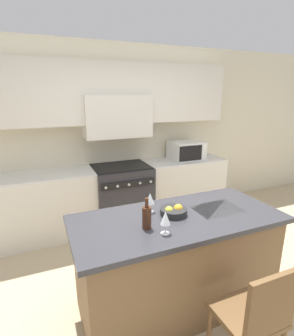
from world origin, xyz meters
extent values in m
plane|color=tan|center=(0.00, 0.00, 0.00)|extent=(10.00, 10.00, 0.00)
cube|color=beige|center=(0.00, 2.20, 1.35)|extent=(10.00, 0.06, 2.70)
cube|color=silver|center=(0.00, 2.00, 1.98)|extent=(3.49, 0.34, 0.85)
cube|color=silver|center=(0.00, 1.97, 1.65)|extent=(0.97, 0.40, 0.60)
cube|color=silver|center=(-1.08, 1.86, 0.45)|extent=(1.32, 0.62, 0.90)
cube|color=silver|center=(-1.08, 1.86, 0.91)|extent=(1.32, 0.62, 0.03)
cube|color=silver|center=(1.08, 1.86, 0.45)|extent=(1.32, 0.62, 0.90)
cube|color=silver|center=(1.08, 1.86, 0.91)|extent=(1.32, 0.62, 0.03)
cube|color=#2D2D33|center=(0.00, 1.84, 0.46)|extent=(0.84, 0.66, 0.92)
cube|color=black|center=(0.00, 1.84, 0.93)|extent=(0.81, 0.61, 0.01)
cube|color=black|center=(0.00, 1.49, 0.76)|extent=(0.77, 0.02, 0.09)
cylinder|color=silver|center=(-0.33, 1.48, 0.76)|extent=(0.04, 0.02, 0.04)
cylinder|color=silver|center=(-0.16, 1.48, 0.76)|extent=(0.04, 0.02, 0.04)
cylinder|color=silver|center=(0.00, 1.48, 0.76)|extent=(0.04, 0.02, 0.04)
cylinder|color=silver|center=(0.16, 1.48, 0.76)|extent=(0.04, 0.02, 0.04)
cylinder|color=silver|center=(0.33, 1.48, 0.76)|extent=(0.04, 0.02, 0.04)
cube|color=silver|center=(1.12, 1.86, 1.07)|extent=(0.52, 0.43, 0.29)
cube|color=black|center=(1.08, 1.64, 1.07)|extent=(0.40, 0.01, 0.24)
cube|color=brown|center=(-0.03, 0.06, 0.44)|extent=(1.76, 0.78, 0.88)
cube|color=#333338|center=(-0.03, 0.06, 0.90)|extent=(1.87, 0.84, 0.04)
cube|color=#2D2D30|center=(0.39, 0.06, 0.92)|extent=(0.44, 0.32, 0.01)
cylinder|color=#B2B2B7|center=(0.39, 0.25, 0.92)|extent=(0.02, 0.02, 0.00)
cube|color=brown|center=(0.14, -0.66, 0.46)|extent=(0.42, 0.40, 0.04)
cube|color=brown|center=(0.14, -0.84, 0.69)|extent=(0.40, 0.04, 0.43)
cylinder|color=brown|center=(-0.04, -0.49, 0.22)|extent=(0.04, 0.04, 0.44)
cylinder|color=brown|center=(0.31, -0.49, 0.22)|extent=(0.04, 0.04, 0.44)
cylinder|color=#422314|center=(-0.36, -0.02, 1.01)|extent=(0.07, 0.07, 0.18)
cylinder|color=#422314|center=(-0.36, -0.02, 1.14)|extent=(0.03, 0.03, 0.08)
cylinder|color=white|center=(-0.27, -0.16, 0.93)|extent=(0.07, 0.07, 0.01)
cylinder|color=white|center=(-0.27, -0.16, 0.97)|extent=(0.01, 0.01, 0.07)
cone|color=white|center=(-0.27, -0.16, 1.06)|extent=(0.08, 0.08, 0.11)
cylinder|color=white|center=(-0.22, 0.24, 0.93)|extent=(0.07, 0.07, 0.01)
cylinder|color=white|center=(-0.22, 0.24, 0.97)|extent=(0.01, 0.01, 0.07)
cone|color=white|center=(-0.22, 0.24, 1.06)|extent=(0.08, 0.08, 0.11)
cylinder|color=black|center=(-0.05, 0.11, 0.95)|extent=(0.24, 0.24, 0.06)
sphere|color=gold|center=(-0.09, 0.11, 0.97)|extent=(0.07, 0.07, 0.07)
sphere|color=gold|center=(0.00, 0.11, 0.97)|extent=(0.08, 0.08, 0.08)
camera|label=1|loc=(-1.10, -1.77, 1.96)|focal=28.00mm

